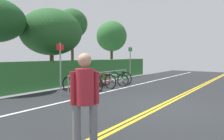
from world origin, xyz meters
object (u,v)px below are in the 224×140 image
at_px(bicycle_1, 92,83).
at_px(bicycle_4, 120,78).
at_px(bike_rack, 102,76).
at_px(tree_far_right, 72,24).
at_px(bicycle_3, 114,80).
at_px(bicycle_0, 75,85).
at_px(tree_mid, 51,32).
at_px(pedestrian, 85,96).
at_px(bicycle_2, 103,80).
at_px(tree_extra, 112,36).
at_px(sign_post_near, 60,64).
at_px(sign_post_far, 130,61).

distance_m(bicycle_1, bicycle_4, 2.73).
bearing_deg(bike_rack, tree_far_right, 63.79).
xyz_separation_m(bicycle_1, bicycle_3, (1.84, -0.03, -0.00)).
distance_m(bicycle_0, tree_mid, 4.23).
bearing_deg(bicycle_1, pedestrian, -140.90).
height_order(bike_rack, bicycle_1, bike_rack).
bearing_deg(bicycle_4, bicycle_2, -177.31).
xyz_separation_m(bicycle_2, tree_extra, (7.14, 4.42, 3.02)).
xyz_separation_m(bicycle_3, pedestrian, (-7.14, -4.27, 0.66)).
relative_size(bike_rack, pedestrian, 2.81).
xyz_separation_m(bicycle_3, sign_post_near, (-3.77, 0.10, 0.99)).
distance_m(bike_rack, bicycle_3, 1.02).
bearing_deg(bicycle_3, sign_post_far, 3.03).
distance_m(bicycle_3, bicycle_4, 0.89).
distance_m(sign_post_far, tree_mid, 5.03).
distance_m(bike_rack, tree_extra, 8.86).
bearing_deg(sign_post_near, sign_post_far, 0.03).
height_order(sign_post_near, tree_mid, tree_mid).
distance_m(bicycle_3, sign_post_near, 3.90).
xyz_separation_m(bicycle_1, tree_far_right, (2.96, 4.30, 3.52)).
xyz_separation_m(bicycle_1, bicycle_2, (0.91, 0.05, 0.04)).
xyz_separation_m(bicycle_1, sign_post_far, (3.79, 0.07, 1.01)).
relative_size(sign_post_far, tree_extra, 0.47).
xyz_separation_m(bicycle_1, sign_post_near, (-1.93, 0.07, 0.99)).
height_order(bicycle_2, bicycle_3, bicycle_2).
relative_size(bicycle_0, bicycle_3, 0.97).
height_order(bicycle_0, bicycle_1, bicycle_0).
bearing_deg(tree_extra, bicycle_4, -140.86).
distance_m(sign_post_near, sign_post_far, 5.72).
relative_size(pedestrian, sign_post_far, 0.77).
distance_m(bicycle_3, tree_far_right, 5.69).
relative_size(bicycle_2, tree_extra, 0.38).
bearing_deg(tree_mid, bicycle_0, -112.42).
bearing_deg(sign_post_far, sign_post_near, -179.97).
bearing_deg(bicycle_0, tree_extra, 25.30).
height_order(bicycle_4, pedestrian, pedestrian).
bearing_deg(bicycle_4, bicycle_0, 179.14).
distance_m(bike_rack, bicycle_2, 0.25).
bearing_deg(bicycle_1, bike_rack, 4.34).
height_order(sign_post_far, tree_far_right, tree_far_right).
relative_size(pedestrian, tree_mid, 0.40).
xyz_separation_m(bicycle_1, tree_mid, (0.26, 3.24, 2.66)).
height_order(bicycle_1, tree_far_right, tree_far_right).
bearing_deg(tree_extra, sign_post_near, -156.18).
xyz_separation_m(bike_rack, sign_post_near, (-2.80, 0.00, 0.71)).
height_order(bicycle_0, bicycle_3, bicycle_0).
distance_m(tree_mid, tree_far_right, 3.03).
bearing_deg(tree_far_right, tree_extra, 1.94).
distance_m(bicycle_3, pedestrian, 8.35).
height_order(bicycle_0, bicycle_4, bicycle_4).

